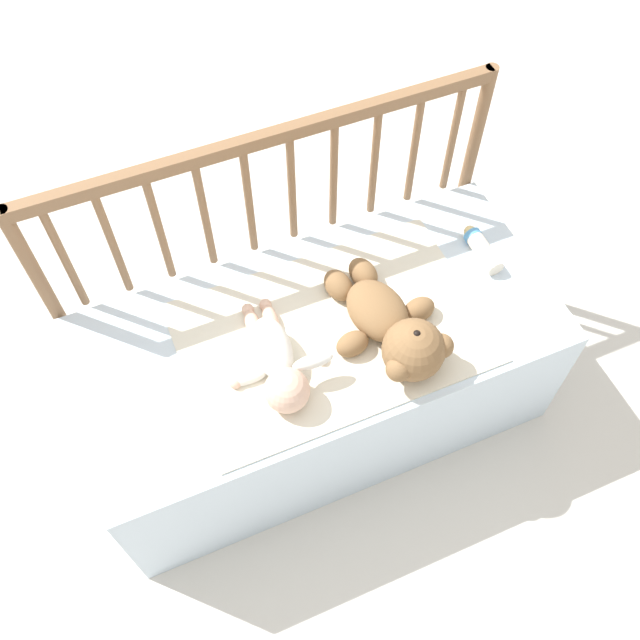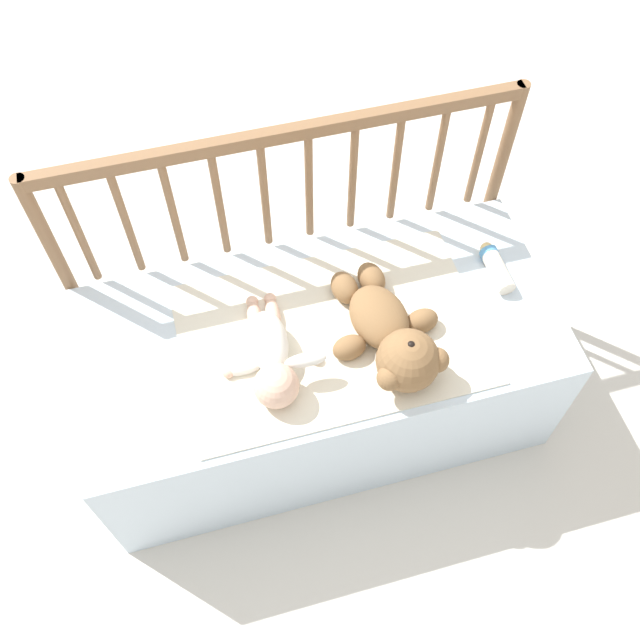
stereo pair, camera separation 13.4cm
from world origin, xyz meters
The scene contains 7 objects.
ground_plane centered at (0.00, 0.00, 0.00)m, with size 12.00×12.00×0.00m, color silver.
crib_mattress centered at (0.00, 0.00, 0.23)m, with size 1.28×0.61×0.46m.
crib_rail centered at (0.00, 0.33, 0.61)m, with size 1.28×0.04×0.87m.
blanket centered at (0.03, -0.02, 0.47)m, with size 0.78×0.52×0.01m.
teddy_bear centered at (0.16, -0.11, 0.53)m, with size 0.30×0.42×0.16m.
baby centered at (-0.14, -0.08, 0.51)m, with size 0.26×0.36×0.11m.
baby_bottle centered at (0.52, 0.06, 0.49)m, with size 0.05×0.16×0.05m.
Camera 2 is at (-0.26, -0.96, 2.05)m, focal length 40.00 mm.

